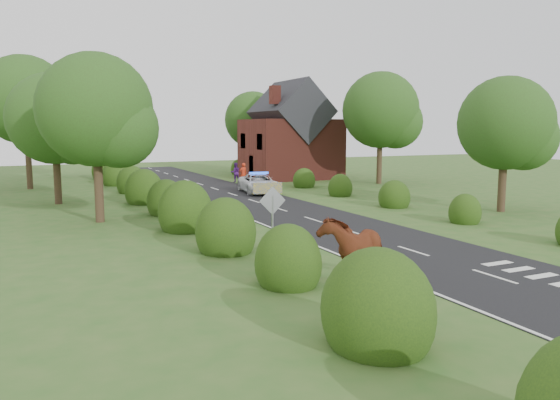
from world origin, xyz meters
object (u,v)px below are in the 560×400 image
road_sign (273,210)px  police_van (259,184)px  pedestrian_red (243,174)px  pedestrian_purple (235,172)px  cow (353,253)px

road_sign → police_van: size_ratio=0.47×
pedestrian_red → pedestrian_purple: 1.90m
pedestrian_red → road_sign: bearing=62.1°
police_van → pedestrian_red: bearing=88.0°
cow → police_van: 23.35m
cow → pedestrian_purple: 31.65m
cow → police_van: (6.35, 22.47, -0.18)m
road_sign → pedestrian_purple: bearing=72.4°
road_sign → cow: 4.58m
police_van → road_sign: bearing=-102.2°
pedestrian_red → pedestrian_purple: size_ratio=1.04×
cow → pedestrian_purple: bearing=147.5°
pedestrian_red → cow: bearing=66.2°
police_van → pedestrian_purple: size_ratio=3.11×
cow → pedestrian_red: (7.61, 28.82, 0.02)m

